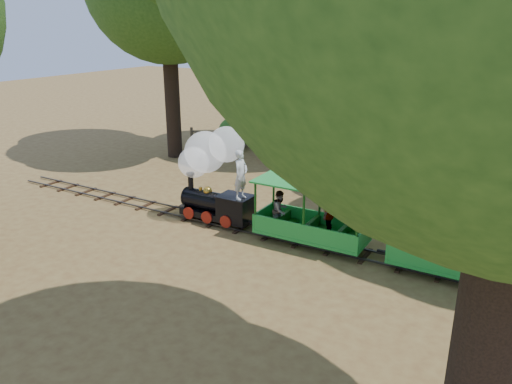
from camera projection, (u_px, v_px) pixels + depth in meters
The scene contains 9 objects.
ground at pixel (270, 235), 15.23m from camera, with size 90.00×90.00×0.00m, color olive.
track at pixel (270, 233), 15.20m from camera, with size 22.00×1.00×0.10m.
locomotive at pixel (211, 168), 15.72m from camera, with size 2.82×1.33×3.24m.
carriage_front at pixel (308, 219), 14.37m from camera, with size 3.38×1.38×1.76m.
carriage_rear at pixel (456, 248), 12.48m from camera, with size 3.38×1.38×1.76m.
fence at pixel (359, 158), 21.59m from camera, with size 18.10×0.10×1.00m.
shrub_west at pixel (239, 131), 25.88m from camera, with size 2.25×1.73×1.55m, color #2D6B1E.
shrub_mid_w at pixel (373, 141), 22.39m from camera, with size 3.18×2.45×2.20m, color #2D6B1E.
shrub_mid_e at pixel (417, 156), 21.59m from camera, with size 1.89×1.46×1.31m, color #2D6B1E.
Camera 1 is at (6.63, -12.31, 6.18)m, focal length 35.00 mm.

